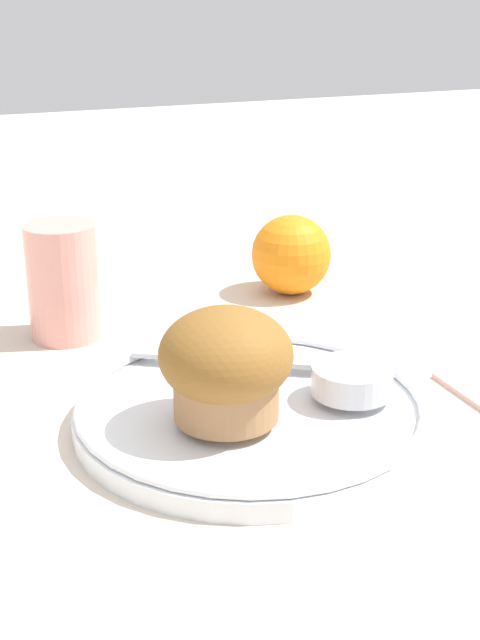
# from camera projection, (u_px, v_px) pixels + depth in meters

# --- Properties ---
(ground_plane) EXTENTS (3.00, 3.00, 0.00)m
(ground_plane) POSITION_uv_depth(u_px,v_px,m) (248.00, 412.00, 0.62)
(ground_plane) COLOR beige
(plate) EXTENTS (0.24, 0.24, 0.02)m
(plate) POSITION_uv_depth(u_px,v_px,m) (250.00, 411.00, 0.60)
(plate) COLOR white
(plate) RESTS_ON ground_plane
(muffin) EXTENTS (0.09, 0.09, 0.07)m
(muffin) POSITION_uv_depth(u_px,v_px,m) (226.00, 365.00, 0.56)
(muffin) COLOR #9E7047
(muffin) RESTS_ON plate
(cream_ramekin) EXTENTS (0.06, 0.06, 0.02)m
(cream_ramekin) POSITION_uv_depth(u_px,v_px,m) (352.00, 378.00, 0.60)
(cream_ramekin) COLOR silver
(cream_ramekin) RESTS_ON plate
(berry_pair) EXTENTS (0.03, 0.02, 0.02)m
(berry_pair) POSITION_uv_depth(u_px,v_px,m) (245.00, 360.00, 0.64)
(berry_pair) COLOR #B7192D
(berry_pair) RESTS_ON plate
(butter_knife) EXTENTS (0.15, 0.10, 0.00)m
(butter_knife) POSITION_uv_depth(u_px,v_px,m) (244.00, 359.00, 0.66)
(butter_knife) COLOR #B7B7BC
(butter_knife) RESTS_ON plate
(orange_fruit) EXTENTS (0.08, 0.08, 0.08)m
(orange_fruit) POSITION_uv_depth(u_px,v_px,m) (291.00, 255.00, 0.84)
(orange_fruit) COLOR orange
(orange_fruit) RESTS_ON ground_plane
(juice_glass) EXTENTS (0.06, 0.06, 0.10)m
(juice_glass) POSITION_uv_depth(u_px,v_px,m) (64.00, 281.00, 0.74)
(juice_glass) COLOR #E5998C
(juice_glass) RESTS_ON ground_plane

